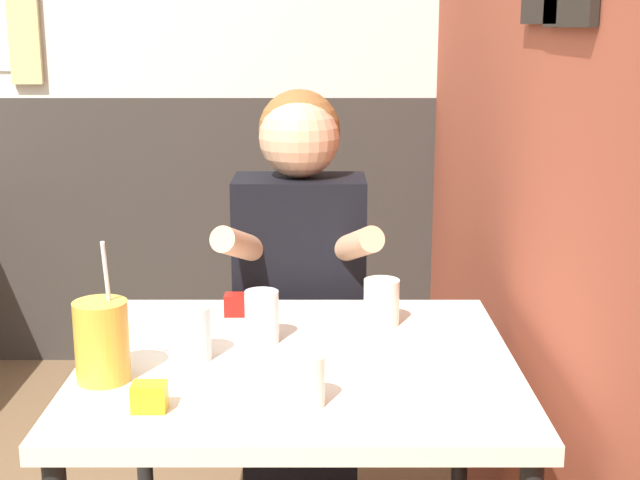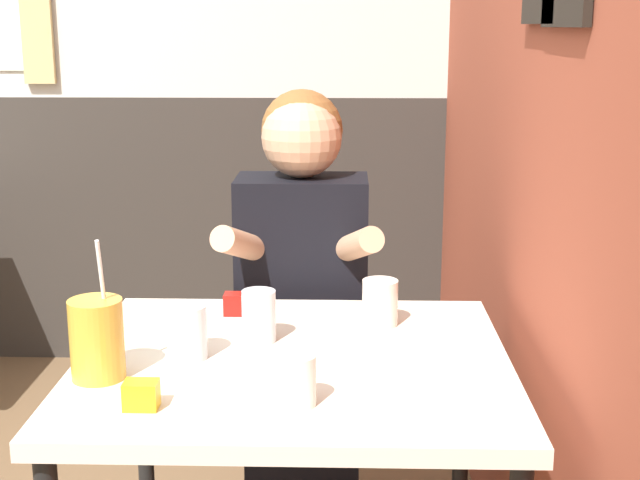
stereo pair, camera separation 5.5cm
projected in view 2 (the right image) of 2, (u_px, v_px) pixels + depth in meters
brick_wall_right at (508, 36)px, 2.36m from camera, size 0.08×4.21×2.70m
back_wall at (76, 31)px, 3.50m from camera, size 5.89×0.09×2.70m
main_table at (294, 391)px, 1.82m from camera, size 0.88×0.78×0.72m
person_seated at (302, 308)px, 2.37m from camera, size 0.42×0.41×1.22m
cocktail_pitcher at (97, 339)px, 1.69m from camera, size 0.10×0.10×0.27m
glass_near_pitcher at (259, 316)px, 1.89m from camera, size 0.07×0.07×0.11m
glass_center at (298, 380)px, 1.57m from camera, size 0.07×0.07×0.09m
glass_far_side at (380, 303)px, 1.99m from camera, size 0.08×0.08×0.10m
glass_by_brick at (187, 332)px, 1.79m from camera, size 0.08×0.08×0.11m
condiment_ketchup at (237, 304)px, 2.07m from camera, size 0.06×0.04×0.05m
condiment_mustard at (141, 395)px, 1.56m from camera, size 0.06×0.04×0.05m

